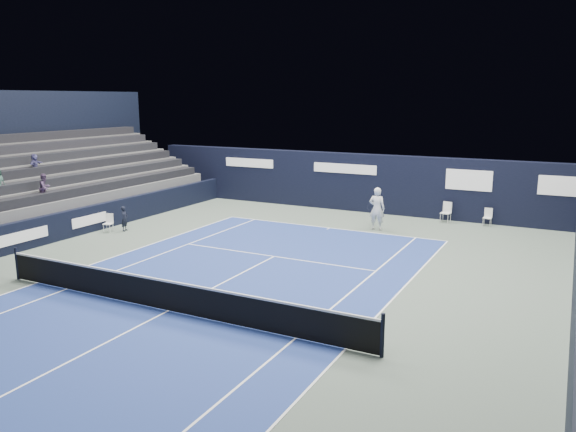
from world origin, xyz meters
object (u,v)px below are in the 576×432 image
Objects in this scene: folding_chair_back_b at (488,216)px; tennis_net at (167,294)px; tennis_player at (377,209)px; folding_chair_back_a at (447,209)px; line_judge_chair at (109,222)px.

tennis_net reaches higher than folding_chair_back_b.
tennis_player is (-4.49, -3.24, 0.51)m from folding_chair_back_b.
tennis_net is 6.44× the size of tennis_player.
folding_chair_back_a is 16.22m from line_judge_chair.
folding_chair_back_b is at bearing 35.85° from tennis_player.
tennis_player reaches higher than folding_chair_back_a.
line_judge_chair is (-13.35, -9.21, -0.19)m from folding_chair_back_a.
line_judge_chair is 0.07× the size of tennis_net.
tennis_player reaches higher than folding_chair_back_b.
folding_chair_back_b is 17.87m from line_judge_chair.
folding_chair_back_a is 1.95m from folding_chair_back_b.
line_judge_chair is at bearing -136.77° from folding_chair_back_a.
tennis_net is at bearing -97.67° from folding_chair_back_a.
folding_chair_back_b is 0.07× the size of tennis_net.
tennis_player is (10.80, 6.00, 0.52)m from line_judge_chair.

